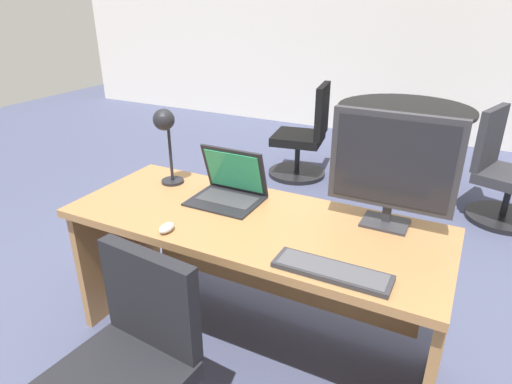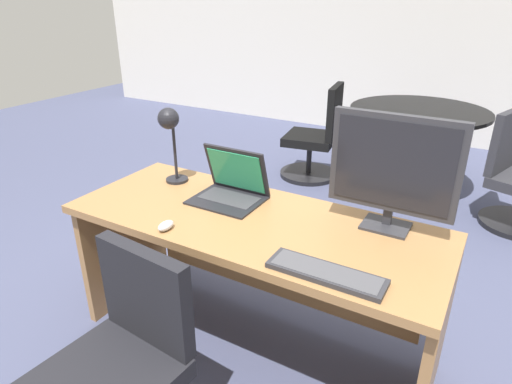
# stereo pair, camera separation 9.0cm
# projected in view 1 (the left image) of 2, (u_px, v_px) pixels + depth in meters

# --- Properties ---
(ground) EXTENTS (12.00, 12.00, 0.00)m
(ground) POSITION_uv_depth(u_px,v_px,m) (340.00, 222.00, 3.53)
(ground) COLOR #474C6B
(back_wall) EXTENTS (10.00, 0.10, 2.80)m
(back_wall) POSITION_uv_depth(u_px,v_px,m) (418.00, 19.00, 5.07)
(back_wall) COLOR silver
(back_wall) RESTS_ON ground
(desk) EXTENTS (1.74, 0.69, 0.73)m
(desk) POSITION_uv_depth(u_px,v_px,m) (257.00, 252.00, 2.14)
(desk) COLOR #9E7042
(desk) RESTS_ON ground
(monitor) EXTENTS (0.53, 0.16, 0.50)m
(monitor) POSITION_uv_depth(u_px,v_px,m) (393.00, 165.00, 1.86)
(monitor) COLOR #2D2D33
(monitor) RESTS_ON desk
(laptop) EXTENTS (0.34, 0.28, 0.26)m
(laptop) POSITION_uv_depth(u_px,v_px,m) (231.00, 184.00, 2.19)
(laptop) COLOR black
(laptop) RESTS_ON desk
(keyboard) EXTENTS (0.44, 0.13, 0.02)m
(keyboard) POSITION_uv_depth(u_px,v_px,m) (332.00, 271.00, 1.62)
(keyboard) COLOR #2D2D33
(keyboard) RESTS_ON desk
(mouse) EXTENTS (0.05, 0.09, 0.04)m
(mouse) POSITION_uv_depth(u_px,v_px,m) (167.00, 228.00, 1.90)
(mouse) COLOR silver
(mouse) RESTS_ON desk
(desk_lamp) EXTENTS (0.12, 0.14, 0.41)m
(desk_lamp) POSITION_uv_depth(u_px,v_px,m) (165.00, 130.00, 2.26)
(desk_lamp) COLOR black
(desk_lamp) RESTS_ON desk
(meeting_table) EXTENTS (1.18, 1.18, 0.75)m
(meeting_table) POSITION_uv_depth(u_px,v_px,m) (403.00, 128.00, 3.95)
(meeting_table) COLOR black
(meeting_table) RESTS_ON ground
(meeting_chair_near) EXTENTS (0.59, 0.58, 0.88)m
(meeting_chair_near) POSITION_uv_depth(u_px,v_px,m) (503.00, 179.00, 3.47)
(meeting_chair_near) COLOR black
(meeting_chair_near) RESTS_ON ground
(meeting_chair_far) EXTENTS (0.56, 0.56, 0.91)m
(meeting_chair_far) POSITION_uv_depth(u_px,v_px,m) (304.00, 141.00, 4.28)
(meeting_chair_far) COLOR black
(meeting_chair_far) RESTS_ON ground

